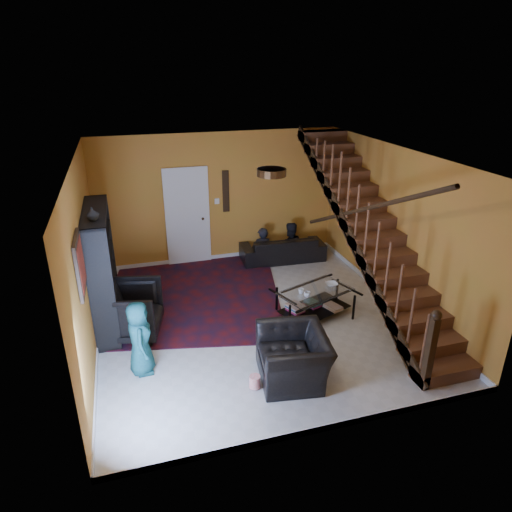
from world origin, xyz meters
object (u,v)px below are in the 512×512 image
at_px(bookshelf, 103,271).
at_px(armchair_right, 293,356).
at_px(coffee_table, 315,301).
at_px(armchair_left, 130,311).
at_px(sofa, 283,248).

xyz_separation_m(bookshelf, armchair_right, (2.47, -2.26, -0.62)).
distance_m(bookshelf, coffee_table, 3.59).
distance_m(armchair_left, coffee_table, 3.10).
relative_size(sofa, coffee_table, 1.32).
bearing_deg(armchair_right, armchair_left, -121.59).
bearing_deg(armchair_left, sofa, -43.54).
height_order(armchair_left, armchair_right, armchair_left).
bearing_deg(sofa, armchair_left, 36.19).
height_order(bookshelf, sofa, bookshelf).
relative_size(sofa, armchair_left, 1.94).
distance_m(bookshelf, sofa, 4.15).
xyz_separation_m(sofa, coffee_table, (-0.28, -2.46, 0.00)).
relative_size(armchair_right, coffee_table, 0.75).
bearing_deg(armchair_right, bookshelf, -123.99).
xyz_separation_m(armchair_left, armchair_right, (2.12, -1.78, -0.09)).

